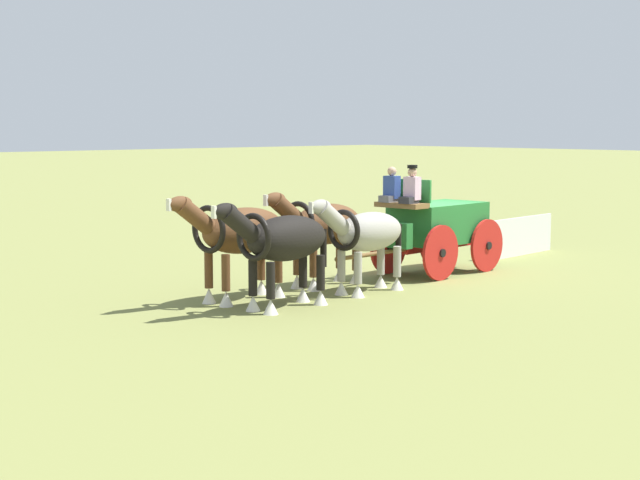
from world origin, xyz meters
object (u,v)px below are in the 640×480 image
(draft_horse_lead_near, at_px, (282,242))
(draft_horse_lead_off, at_px, (239,234))
(draft_horse_rear_near, at_px, (365,235))
(draft_horse_rear_off, at_px, (323,227))
(show_wagon, at_px, (434,225))

(draft_horse_lead_near, height_order, draft_horse_lead_off, draft_horse_lead_off)
(draft_horse_rear_near, distance_m, draft_horse_rear_off, 1.30)
(draft_horse_rear_off, bearing_deg, draft_horse_lead_near, 30.43)
(show_wagon, xyz_separation_m, draft_horse_lead_near, (5.95, 1.06, 0.16))
(draft_horse_rear_off, height_order, draft_horse_lead_near, draft_horse_rear_off)
(show_wagon, xyz_separation_m, draft_horse_rear_near, (3.37, 0.88, 0.08))
(draft_horse_rear_near, bearing_deg, draft_horse_rear_off, -86.69)
(draft_horse_rear_near, xyz_separation_m, draft_horse_lead_near, (2.58, 0.18, 0.07))
(draft_horse_rear_near, xyz_separation_m, draft_horse_rear_off, (0.08, -1.30, 0.08))
(show_wagon, bearing_deg, draft_horse_rear_off, -6.93)
(draft_horse_lead_off, bearing_deg, show_wagon, 177.70)
(show_wagon, bearing_deg, draft_horse_rear_near, 14.65)
(draft_horse_rear_near, height_order, draft_horse_lead_near, draft_horse_lead_near)
(show_wagon, height_order, draft_horse_rear_near, show_wagon)
(draft_horse_rear_off, relative_size, draft_horse_lead_near, 1.00)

